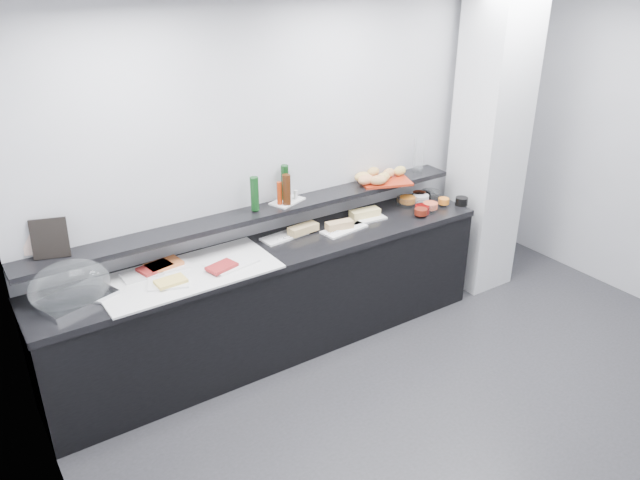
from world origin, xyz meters
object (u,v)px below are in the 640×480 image
condiment_tray (287,201)px  carafe (419,156)px  framed_print (50,238)px  bread_tray (385,181)px  sandwich_plate_mid (344,229)px  cloche_base (76,299)px

condiment_tray → carafe: (1.33, -0.02, 0.14)m
framed_print → condiment_tray: bearing=17.4°
bread_tray → carafe: carafe is taller
framed_print → carafe: (3.08, -0.04, 0.02)m
sandwich_plate_mid → carafe: (0.95, 0.21, 0.39)m
cloche_base → condiment_tray: 1.72m
cloche_base → framed_print: framed_print is taller
sandwich_plate_mid → condiment_tray: size_ratio=1.43×
framed_print → sandwich_plate_mid: bearing=11.3°
bread_tray → framed_print: bearing=-161.9°
cloche_base → condiment_tray: bearing=-11.6°
bread_tray → sandwich_plate_mid: bearing=-143.0°
bread_tray → carafe: 0.44m
carafe → cloche_base: bearing=-176.7°
sandwich_plate_mid → framed_print: bearing=165.7°
framed_print → bread_tray: 2.68m
cloche_base → sandwich_plate_mid: (2.08, -0.03, -0.01)m
cloche_base → bread_tray: bearing=-15.4°
sandwich_plate_mid → condiment_tray: (-0.39, 0.23, 0.25)m
sandwich_plate_mid → framed_print: framed_print is taller
framed_print → condiment_tray: 1.75m
sandwich_plate_mid → cloche_base: bearing=171.4°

